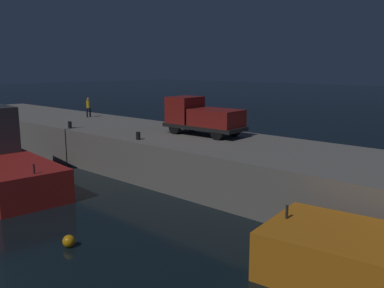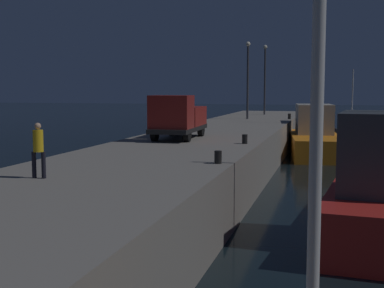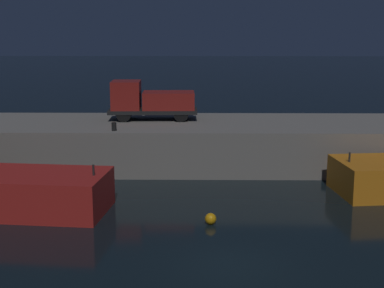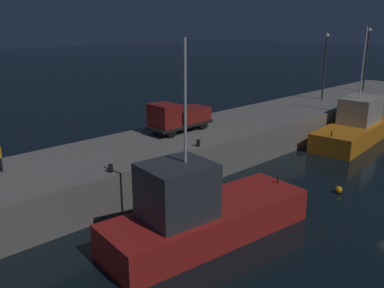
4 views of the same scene
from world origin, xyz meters
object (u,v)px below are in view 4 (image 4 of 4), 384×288
utility_truck (178,117)px  bollard_east (198,143)px  bollard_west (357,101)px  bollard_central (111,168)px  mooring_buoy_near (339,190)px  fishing_boat_blue (355,127)px  lamp_post_east (367,55)px  fishing_boat_white (201,214)px  lamp_post_west (325,61)px

utility_truck → bollard_east: size_ratio=11.75×
bollard_east → utility_truck: bearing=67.5°
bollard_west → bollard_central: size_ratio=1.07×
bollard_central → bollard_west: bearing=-0.4°
mooring_buoy_near → bollard_west: bearing=23.3°
fishing_boat_blue → lamp_post_east: fishing_boat_blue is taller
fishing_boat_blue → bollard_east: size_ratio=25.18×
bollard_west → bollard_east: bollard_west is taller
fishing_boat_white → lamp_post_east: (38.15, 9.29, 5.65)m
utility_truck → bollard_central: bearing=-155.1°
fishing_boat_blue → bollard_west: bearing=25.5°
fishing_boat_white → lamp_post_east: size_ratio=1.61×
fishing_boat_white → lamp_post_east: 39.67m
bollard_central → bollard_east: bollard_central is taller
fishing_boat_white → bollard_west: fishing_boat_white is taller
fishing_boat_blue → bollard_central: 26.03m
fishing_boat_white → lamp_post_west: size_ratio=1.70×
fishing_boat_white → bollard_west: size_ratio=23.57×
fishing_boat_blue → utility_truck: bearing=157.0°
mooring_buoy_near → bollard_west: size_ratio=0.96×
lamp_post_west → fishing_boat_blue: bearing=-126.5°
mooring_buoy_near → bollard_east: bearing=123.0°
fishing_boat_blue → utility_truck: fishing_boat_blue is taller
bollard_central → fishing_boat_blue: bearing=-6.1°
lamp_post_west → bollard_central: 31.08m
utility_truck → bollard_central: size_ratio=11.64×
bollard_central → fishing_boat_white: bearing=-75.5°
fishing_boat_white → bollard_east: (5.97, 6.30, 1.39)m
bollard_west → fishing_boat_blue: bearing=-154.5°
fishing_boat_white → bollard_west: 30.17m
bollard_west → utility_truck: bearing=168.3°
lamp_post_east → mooring_buoy_near: bearing=-157.2°
mooring_buoy_near → lamp_post_east: 29.89m
utility_truck → bollard_west: size_ratio=10.84×
fishing_boat_white → bollard_central: (-1.58, 6.11, 1.39)m
mooring_buoy_near → bollard_central: 15.48m
bollard_east → mooring_buoy_near: bearing=-57.0°
fishing_boat_blue → bollard_east: fishing_boat_blue is taller
bollard_central → bollard_east: 7.55m
mooring_buoy_near → lamp_post_west: (17.67, 11.76, 6.70)m
mooring_buoy_near → utility_truck: size_ratio=0.09×
mooring_buoy_near → lamp_post_east: bearing=22.8°
lamp_post_west → bollard_west: size_ratio=13.86×
utility_truck → fishing_boat_blue: bearing=-23.0°
utility_truck → bollard_east: utility_truck is taller
fishing_boat_blue → lamp_post_west: fishing_boat_blue is taller
lamp_post_west → bollard_central: lamp_post_west is taller
bollard_central → utility_truck: bearing=24.9°
lamp_post_west → utility_truck: size_ratio=1.28×
fishing_boat_blue → mooring_buoy_near: fishing_boat_blue is taller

